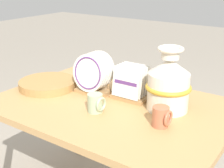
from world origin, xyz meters
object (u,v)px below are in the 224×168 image
(ceramic_vase, at_px, (168,83))
(wicker_charger_stack, at_px, (48,84))
(dish_rack_round_plates, at_px, (93,76))
(mug_sage_glaze, at_px, (96,103))
(dish_rack_square_plates, at_px, (131,86))
(mug_terracotta_glaze, at_px, (161,117))

(ceramic_vase, distance_m, wicker_charger_stack, 0.75)
(dish_rack_round_plates, bearing_deg, mug_sage_glaze, -49.15)
(dish_rack_round_plates, height_order, mug_sage_glaze, dish_rack_round_plates)
(ceramic_vase, xyz_separation_m, dish_rack_square_plates, (-0.23, 0.01, -0.07))
(wicker_charger_stack, distance_m, mug_sage_glaze, 0.47)
(dish_rack_round_plates, relative_size, dish_rack_square_plates, 1.20)
(mug_terracotta_glaze, bearing_deg, wicker_charger_stack, 175.38)
(dish_rack_round_plates, bearing_deg, dish_rack_square_plates, 13.00)
(mug_sage_glaze, bearing_deg, dish_rack_square_plates, 77.90)
(dish_rack_square_plates, xyz_separation_m, mug_sage_glaze, (-0.05, -0.25, -0.02))
(dish_rack_square_plates, height_order, mug_terracotta_glaze, dish_rack_square_plates)
(dish_rack_square_plates, bearing_deg, dish_rack_round_plates, -167.00)
(mug_terracotta_glaze, bearing_deg, mug_sage_glaze, -172.15)
(mug_sage_glaze, distance_m, mug_terracotta_glaze, 0.34)
(ceramic_vase, distance_m, dish_rack_square_plates, 0.24)
(dish_rack_square_plates, distance_m, mug_sage_glaze, 0.25)
(dish_rack_round_plates, relative_size, mug_sage_glaze, 2.52)
(ceramic_vase, height_order, wicker_charger_stack, ceramic_vase)
(mug_terracotta_glaze, bearing_deg, dish_rack_round_plates, 163.62)
(wicker_charger_stack, bearing_deg, dish_rack_square_plates, 15.12)
(ceramic_vase, height_order, mug_terracotta_glaze, ceramic_vase)
(dish_rack_square_plates, relative_size, mug_sage_glaze, 2.09)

